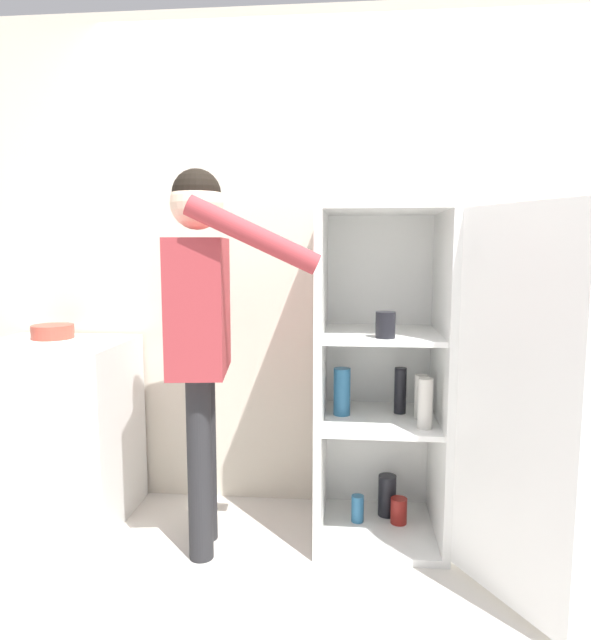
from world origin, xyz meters
name	(u,v)px	position (x,y,z in m)	size (l,w,h in m)	color
ground_plane	(334,612)	(0.00, 0.00, 0.00)	(12.00, 12.00, 0.00)	beige
wall_back	(342,265)	(0.00, 0.98, 1.27)	(7.00, 0.06, 2.55)	beige
refrigerator	(405,381)	(0.29, 0.56, 0.77)	(0.92, 1.11, 1.56)	white
person	(201,312)	(-0.60, 0.41, 1.09)	(0.69, 0.55, 1.70)	#262628
counter	(59,430)	(-1.41, 0.64, 0.45)	(0.68, 0.57, 0.90)	white
bowl	(53,332)	(-1.47, 0.75, 0.94)	(0.21, 0.21, 0.07)	#B24738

